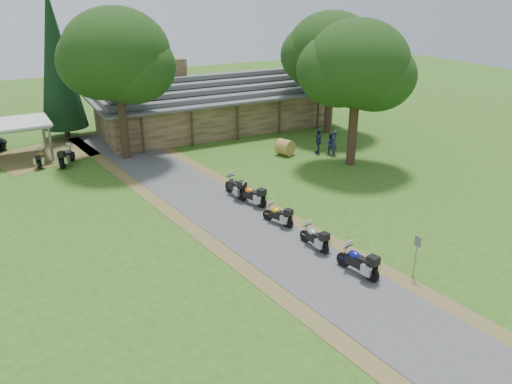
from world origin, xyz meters
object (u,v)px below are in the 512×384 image
motorcycle_row_d (252,194)px  motorcycle_carport_a (40,158)px  motorcycle_carport_b (67,155)px  carport (5,142)px  hay_bale (285,147)px  motorcycle_row_e (235,186)px  lodge (216,101)px  motorcycle_row_b (314,236)px  motorcycle_row_a (358,260)px  motorcycle_row_c (278,214)px

motorcycle_row_d → motorcycle_carport_a: motorcycle_row_d is taller
motorcycle_carport_a → motorcycle_carport_b: bearing=-99.3°
carport → hay_bale: (18.83, -8.51, -0.78)m
carport → motorcycle_carport_b: 5.02m
motorcycle_row_e → motorcycle_carport_b: 13.63m
lodge → carport: lodge is taller
carport → motorcycle_row_b: (12.65, -21.78, -0.76)m
motorcycle_row_a → hay_bale: 17.22m
motorcycle_row_a → motorcycle_row_d: motorcycle_row_a is taller
carport → motorcycle_row_c: carport is taller
carport → motorcycle_row_d: (12.31, -15.68, -0.71)m
motorcycle_row_d → motorcycle_carport_a: 16.66m
motorcycle_row_b → motorcycle_row_e: 7.68m
carport → motorcycle_carport_a: size_ratio=3.60×
carport → motorcycle_row_e: carport is taller
lodge → motorcycle_row_b: size_ratio=11.69×
motorcycle_row_d → motorcycle_row_e: (-0.33, 1.55, 0.04)m
lodge → motorcycle_row_d: 17.76m
motorcycle_row_c → motorcycle_carport_a: 19.13m
hay_bale → motorcycle_row_b: bearing=-115.0°
motorcycle_row_e → motorcycle_carport_a: bearing=36.8°
motorcycle_row_b → motorcycle_carport_a: motorcycle_row_b is taller
motorcycle_row_d → hay_bale: (6.52, 7.17, -0.07)m
motorcycle_row_b → motorcycle_row_c: (-0.28, 3.11, -0.01)m
motorcycle_row_d → hay_bale: bearing=-63.7°
motorcycle_row_a → motorcycle_row_b: (-0.35, 2.93, -0.08)m
lodge → hay_bale: lodge is taller
motorcycle_row_b → motorcycle_row_d: (-0.34, 6.11, 0.04)m
motorcycle_row_a → motorcycle_row_e: bearing=-6.3°
motorcycle_row_b → motorcycle_carport_a: bearing=22.6°
motorcycle_row_b → motorcycle_carport_b: motorcycle_carport_b is taller
motorcycle_carport_a → motorcycle_carport_b: motorcycle_carport_b is taller
carport → motorcycle_row_b: carport is taller
motorcycle_carport_a → motorcycle_carport_b: (1.75, -0.67, 0.12)m
lodge → motorcycle_row_d: (-5.04, -16.94, -1.78)m
motorcycle_row_e → motorcycle_carport_b: size_ratio=0.98×
motorcycle_carport_b → hay_bale: size_ratio=1.76×
motorcycle_row_c → motorcycle_carport_b: size_ratio=0.85×
motorcycle_row_c → motorcycle_row_e: (-0.39, 4.55, 0.09)m
motorcycle_row_c → hay_bale: 12.04m
lodge → motorcycle_row_d: bearing=-106.6°
lodge → motorcycle_row_e: size_ratio=10.35×
motorcycle_carport_a → motorcycle_row_e: bearing=-127.4°
lodge → hay_bale: size_ratio=17.83×
motorcycle_row_b → motorcycle_carport_b: size_ratio=0.87×
motorcycle_row_c → motorcycle_row_d: bearing=-20.2°
motorcycle_row_a → motorcycle_carport_a: motorcycle_row_a is taller
motorcycle_row_d → motorcycle_carport_a: size_ratio=1.10×
motorcycle_row_b → motorcycle_carport_b: (-8.91, 18.51, 0.10)m
motorcycle_row_c → motorcycle_row_e: bearing=-16.4°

